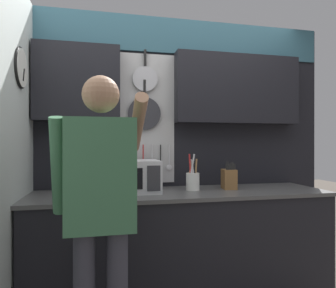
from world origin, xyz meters
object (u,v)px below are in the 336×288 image
(knife_block, at_px, (229,179))
(person, at_px, (101,198))
(utensil_crock, at_px, (193,180))
(microwave, at_px, (130,176))

(knife_block, xyz_separation_m, person, (-1.10, -0.74, 0.01))
(utensil_crock, bearing_deg, microwave, -179.87)
(utensil_crock, bearing_deg, knife_block, -0.14)
(knife_block, distance_m, person, 1.32)
(knife_block, height_order, person, person)
(microwave, relative_size, utensil_crock, 1.50)
(knife_block, distance_m, utensil_crock, 0.33)
(knife_block, height_order, utensil_crock, utensil_crock)
(microwave, bearing_deg, person, -107.38)
(person, bearing_deg, utensil_crock, 44.11)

